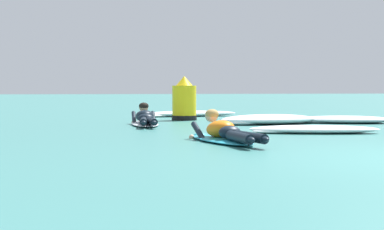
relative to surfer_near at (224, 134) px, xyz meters
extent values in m
plane|color=#387A75|center=(1.97, 7.20, -0.14)|extent=(120.00, 120.00, 0.00)
ellipsoid|color=#2DB2D1|center=(-0.01, 0.10, -0.10)|extent=(0.85, 2.17, 0.07)
ellipsoid|color=#2DB2D1|center=(-0.14, 1.10, -0.09)|extent=(0.23, 0.22, 0.06)
ellipsoid|color=orange|center=(-0.02, 0.15, 0.06)|extent=(0.48, 0.73, 0.35)
ellipsoid|color=black|center=(0.03, -0.24, 0.03)|extent=(0.37, 0.32, 0.20)
cylinder|color=black|center=(0.03, -0.83, 0.00)|extent=(0.20, 0.88, 0.14)
ellipsoid|color=black|center=(0.06, -1.27, 0.00)|extent=(0.13, 0.23, 0.08)
cylinder|color=black|center=(0.18, -0.81, 0.00)|extent=(0.30, 0.88, 0.14)
ellipsoid|color=black|center=(0.26, -1.24, 0.00)|extent=(0.13, 0.23, 0.08)
cylinder|color=black|center=(-0.29, 0.50, -0.02)|extent=(0.16, 0.59, 0.34)
sphere|color=tan|center=(-0.33, 0.88, -0.12)|extent=(0.09, 0.09, 0.09)
cylinder|color=black|center=(0.15, 0.54, -0.02)|extent=(0.16, 0.59, 0.34)
sphere|color=tan|center=(0.11, 0.89, -0.12)|extent=(0.09, 0.09, 0.09)
sphere|color=tan|center=(-0.07, 0.55, 0.25)|extent=(0.21, 0.21, 0.21)
ellipsoid|color=#AD894C|center=(-0.07, 0.53, 0.28)|extent=(0.24, 0.23, 0.16)
ellipsoid|color=silver|center=(-0.63, 4.81, -0.10)|extent=(0.73, 2.42, 0.07)
ellipsoid|color=silver|center=(-0.55, 5.95, -0.09)|extent=(0.22, 0.21, 0.06)
ellipsoid|color=black|center=(-0.62, 4.86, 0.06)|extent=(0.44, 0.68, 0.34)
ellipsoid|color=black|center=(-0.65, 4.48, 0.03)|extent=(0.36, 0.30, 0.20)
cylinder|color=black|center=(-0.77, 3.86, 0.00)|extent=(0.26, 0.96, 0.14)
ellipsoid|color=black|center=(-0.82, 3.39, 0.00)|extent=(0.11, 0.23, 0.08)
cylinder|color=black|center=(-0.61, 3.85, 0.00)|extent=(0.14, 0.95, 0.14)
ellipsoid|color=black|center=(-0.62, 3.38, 0.00)|extent=(0.11, 0.23, 0.08)
cylinder|color=black|center=(-0.82, 5.24, -0.02)|extent=(0.13, 0.61, 0.35)
sphere|color=tan|center=(-0.80, 5.63, -0.12)|extent=(0.09, 0.09, 0.09)
cylinder|color=black|center=(-0.38, 5.19, -0.02)|extent=(0.13, 0.61, 0.35)
sphere|color=tan|center=(-0.36, 5.56, -0.12)|extent=(0.09, 0.09, 0.09)
sphere|color=tan|center=(-0.60, 5.25, 0.25)|extent=(0.21, 0.21, 0.21)
ellipsoid|color=black|center=(-0.60, 5.23, 0.28)|extent=(0.23, 0.21, 0.16)
ellipsoid|color=white|center=(1.16, 8.92, -0.05)|extent=(2.84, 1.03, 0.17)
ellipsoid|color=white|center=(1.84, 9.11, -0.08)|extent=(1.05, 0.57, 0.12)
ellipsoid|color=white|center=(0.35, 8.74, -0.09)|extent=(1.03, 0.75, 0.09)
ellipsoid|color=white|center=(2.09, 1.67, -0.06)|extent=(2.47, 1.30, 0.15)
ellipsoid|color=white|center=(2.69, 1.63, -0.08)|extent=(0.92, 0.74, 0.10)
ellipsoid|color=white|center=(1.38, 1.77, -0.10)|extent=(0.89, 0.47, 0.08)
ellipsoid|color=white|center=(4.04, 4.79, -0.05)|extent=(2.47, 1.70, 0.17)
ellipsoid|color=white|center=(4.62, 4.74, -0.08)|extent=(0.96, 0.88, 0.12)
ellipsoid|color=white|center=(3.36, 4.92, -0.09)|extent=(0.95, 0.81, 0.10)
ellipsoid|color=white|center=(2.18, 4.75, -0.03)|extent=(2.50, 1.63, 0.22)
ellipsoid|color=white|center=(2.71, 5.04, -0.06)|extent=(1.00, 0.88, 0.16)
ellipsoid|color=white|center=(1.53, 4.49, -0.08)|extent=(0.93, 0.75, 0.12)
cylinder|color=yellow|center=(0.62, 6.87, 0.30)|extent=(0.60, 0.60, 0.88)
cone|color=yellow|center=(0.62, 6.87, 0.86)|extent=(0.42, 0.42, 0.24)
cylinder|color=black|center=(0.62, 6.87, -0.08)|extent=(0.63, 0.63, 0.12)
camera|label=1|loc=(-2.43, -10.06, 0.71)|focal=63.80mm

